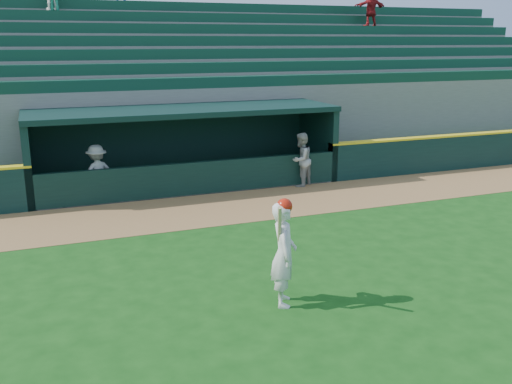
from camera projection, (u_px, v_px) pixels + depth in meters
ground at (286, 276)px, 11.15m from camera, size 120.00×120.00×0.00m
warning_track at (212, 209)px, 15.57m from camera, size 40.00×3.00×0.01m
dugout_player_front at (301, 160)px, 17.83m from camera, size 1.04×1.00×1.69m
dugout_player_inside at (97, 173)px, 16.20m from camera, size 1.19×0.91×1.62m
dugout at (183, 142)px, 18.02m from camera, size 9.40×2.80×2.46m
stands at (152, 96)px, 21.87m from camera, size 34.50×6.26×7.61m
batter_at_plate at (284, 252)px, 9.74m from camera, size 0.64×0.85×1.92m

